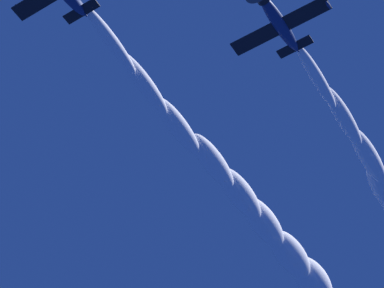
# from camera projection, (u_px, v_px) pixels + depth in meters

# --- Properties ---
(airplane_left_wingman) EXTENTS (8.18, 7.35, 2.86)m
(airplane_left_wingman) POSITION_uv_depth(u_px,v_px,m) (278.00, 21.00, 66.77)
(airplane_left_wingman) COLOR navy
(smoke_trail_lead) EXTENTS (20.25, 53.51, 6.44)m
(smoke_trail_lead) POSITION_uv_depth(u_px,v_px,m) (298.00, 262.00, 90.50)
(smoke_trail_lead) COLOR white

